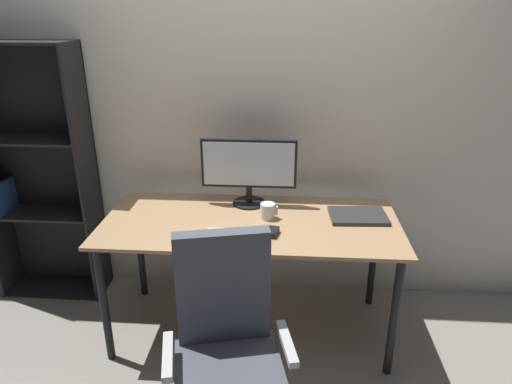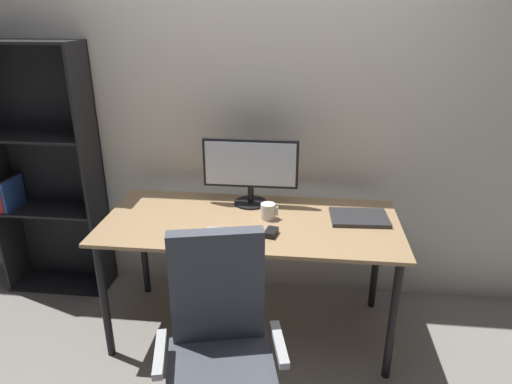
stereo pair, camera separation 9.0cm
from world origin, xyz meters
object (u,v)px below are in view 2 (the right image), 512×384
(keyboard, at_px, (233,234))
(bookshelf, at_px, (47,174))
(desk, at_px, (251,233))
(coffee_mug, at_px, (268,211))
(mouse, at_px, (271,232))
(laptop, at_px, (359,218))
(monitor, at_px, (250,167))
(office_chair, at_px, (221,362))

(keyboard, relative_size, bookshelf, 0.17)
(desk, distance_m, keyboard, 0.22)
(desk, distance_m, coffee_mug, 0.16)
(mouse, bearing_deg, bookshelf, 173.55)
(mouse, distance_m, coffee_mug, 0.21)
(keyboard, height_order, bookshelf, bookshelf)
(keyboard, distance_m, mouse, 0.20)
(laptop, bearing_deg, monitor, 163.54)
(coffee_mug, xyz_separation_m, bookshelf, (-1.50, 0.34, 0.04))
(desk, xyz_separation_m, coffee_mug, (0.09, 0.04, 0.12))
(mouse, distance_m, office_chair, 0.72)
(mouse, xyz_separation_m, office_chair, (-0.16, -0.64, -0.30))
(desk, distance_m, office_chair, 0.83)
(keyboard, xyz_separation_m, bookshelf, (-1.34, 0.57, 0.08))
(mouse, bearing_deg, desk, 140.76)
(coffee_mug, distance_m, office_chair, 0.91)
(bookshelf, bearing_deg, keyboard, -23.06)
(monitor, relative_size, mouse, 5.89)
(monitor, bearing_deg, desk, -83.03)
(coffee_mug, bearing_deg, laptop, 5.21)
(monitor, distance_m, keyboard, 0.48)
(monitor, relative_size, coffee_mug, 5.70)
(office_chair, relative_size, bookshelf, 0.60)
(office_chair, bearing_deg, monitor, 76.73)
(keyboard, relative_size, mouse, 3.02)
(laptop, bearing_deg, keyboard, -161.06)
(office_chair, distance_m, bookshelf, 1.86)
(desk, bearing_deg, mouse, -52.26)
(keyboard, xyz_separation_m, laptop, (0.68, 0.27, 0.00))
(desk, distance_m, laptop, 0.62)
(mouse, xyz_separation_m, laptop, (0.48, 0.25, -0.01))
(desk, xyz_separation_m, office_chair, (-0.03, -0.81, -0.20))
(coffee_mug, bearing_deg, desk, -159.59)
(mouse, height_order, office_chair, office_chair)
(coffee_mug, bearing_deg, keyboard, -126.33)
(desk, height_order, keyboard, keyboard)
(laptop, bearing_deg, coffee_mug, -177.79)
(monitor, relative_size, laptop, 1.77)
(laptop, bearing_deg, bookshelf, 168.66)
(keyboard, distance_m, laptop, 0.73)
(keyboard, bearing_deg, coffee_mug, 53.08)
(monitor, xyz_separation_m, bookshelf, (-1.38, 0.14, -0.14))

